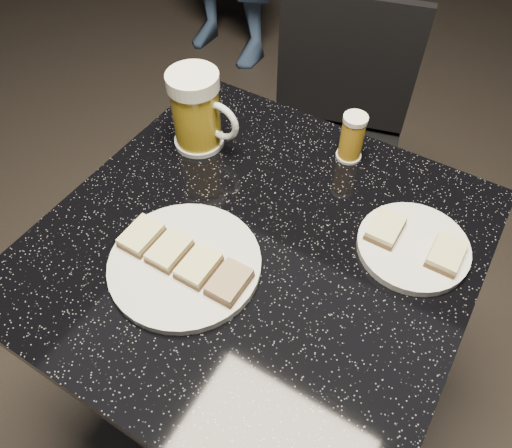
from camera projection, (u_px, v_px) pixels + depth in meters
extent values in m
plane|color=black|center=(256.00, 400.00, 1.42)|extent=(6.00, 6.00, 0.00)
cylinder|color=silver|center=(185.00, 264.00, 0.81)|extent=(0.25, 0.25, 0.01)
cylinder|color=silver|center=(413.00, 247.00, 0.83)|extent=(0.19, 0.19, 0.01)
cylinder|color=black|center=(256.00, 399.00, 1.41)|extent=(0.44, 0.44, 0.03)
cylinder|color=black|center=(256.00, 342.00, 1.13)|extent=(0.10, 0.10, 0.69)
cube|color=black|center=(256.00, 248.00, 0.85)|extent=(0.70, 0.70, 0.03)
cylinder|color=silver|center=(199.00, 140.00, 1.00)|extent=(0.10, 0.10, 0.01)
cylinder|color=gold|center=(196.00, 114.00, 0.95)|extent=(0.09, 0.09, 0.12)
cylinder|color=white|center=(192.00, 81.00, 0.89)|extent=(0.10, 0.10, 0.03)
torus|color=silver|center=(220.00, 121.00, 0.93)|extent=(0.08, 0.01, 0.08)
cylinder|color=silver|center=(348.00, 155.00, 0.97)|extent=(0.05, 0.05, 0.01)
cylinder|color=gold|center=(352.00, 138.00, 0.94)|extent=(0.04, 0.04, 0.08)
cylinder|color=white|center=(356.00, 119.00, 0.90)|extent=(0.05, 0.05, 0.01)
cube|color=black|center=(325.00, 167.00, 1.38)|extent=(0.45, 0.45, 0.04)
cylinder|color=black|center=(255.00, 248.00, 1.50)|extent=(0.03, 0.03, 0.43)
cylinder|color=black|center=(358.00, 273.00, 1.44)|extent=(0.03, 0.03, 0.43)
cylinder|color=black|center=(281.00, 176.00, 1.69)|extent=(0.03, 0.03, 0.43)
cylinder|color=black|center=(373.00, 196.00, 1.63)|extent=(0.03, 0.03, 0.43)
cube|color=black|center=(347.00, 64.00, 1.31)|extent=(0.36, 0.12, 0.37)
cube|color=#4C3521|center=(142.00, 237.00, 0.82)|extent=(0.05, 0.07, 0.01)
cube|color=#D1D184|center=(141.00, 234.00, 0.82)|extent=(0.05, 0.07, 0.01)
cube|color=#4C3521|center=(170.00, 252.00, 0.81)|extent=(0.05, 0.07, 0.01)
cube|color=#D1D184|center=(169.00, 248.00, 0.80)|extent=(0.05, 0.07, 0.01)
cube|color=#4C3521|center=(199.00, 267.00, 0.79)|extent=(0.05, 0.07, 0.01)
cube|color=#D1D184|center=(198.00, 264.00, 0.78)|extent=(0.05, 0.07, 0.01)
cube|color=#4C3521|center=(229.00, 284.00, 0.77)|extent=(0.05, 0.07, 0.01)
cube|color=#8C7251|center=(229.00, 280.00, 0.76)|extent=(0.05, 0.07, 0.01)
cube|color=#4C3521|center=(385.00, 230.00, 0.84)|extent=(0.05, 0.07, 0.01)
cube|color=#D1D184|center=(386.00, 226.00, 0.83)|extent=(0.05, 0.07, 0.01)
cube|color=#4C3521|center=(446.00, 256.00, 0.80)|extent=(0.05, 0.07, 0.01)
cube|color=#D1D184|center=(447.00, 252.00, 0.79)|extent=(0.05, 0.07, 0.01)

